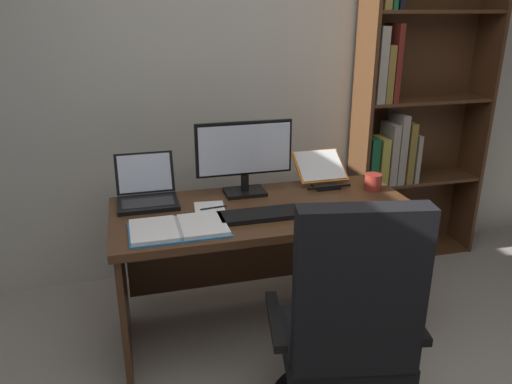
% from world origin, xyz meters
% --- Properties ---
extents(wall_back, '(5.40, 0.12, 2.52)m').
position_xyz_m(wall_back, '(0.00, 1.94, 1.26)').
color(wall_back, beige).
rests_on(wall_back, ground).
extents(desk, '(1.56, 0.70, 0.75)m').
position_xyz_m(desk, '(-0.07, 1.13, 0.54)').
color(desk, '#4C2D19').
rests_on(desk, ground).
extents(bookshelf, '(0.93, 0.28, 2.26)m').
position_xyz_m(bookshelf, '(1.12, 1.73, 1.05)').
color(bookshelf, '#4C2D19').
rests_on(bookshelf, ground).
extents(office_chair, '(0.67, 0.60, 1.09)m').
position_xyz_m(office_chair, '(0.06, 0.29, 0.46)').
color(office_chair, black).
rests_on(office_chair, ground).
extents(monitor, '(0.53, 0.16, 0.40)m').
position_xyz_m(monitor, '(-0.12, 1.28, 0.96)').
color(monitor, black).
rests_on(monitor, desk).
extents(laptop, '(0.31, 0.31, 0.24)m').
position_xyz_m(laptop, '(-0.64, 1.29, 0.80)').
color(laptop, black).
rests_on(laptop, desk).
extents(keyboard, '(0.42, 0.15, 0.02)m').
position_xyz_m(keyboard, '(-0.12, 0.94, 0.76)').
color(keyboard, black).
rests_on(keyboard, desk).
extents(computer_mouse, '(0.06, 0.10, 0.04)m').
position_xyz_m(computer_mouse, '(0.18, 0.94, 0.77)').
color(computer_mouse, black).
rests_on(computer_mouse, desk).
extents(reading_stand_with_book, '(0.29, 0.27, 0.17)m').
position_xyz_m(reading_stand_with_book, '(0.35, 1.34, 0.83)').
color(reading_stand_with_book, black).
rests_on(reading_stand_with_book, desk).
extents(open_binder, '(0.45, 0.28, 0.02)m').
position_xyz_m(open_binder, '(-0.53, 0.89, 0.76)').
color(open_binder, '#2D84C6').
rests_on(open_binder, desk).
extents(notepad, '(0.17, 0.22, 0.01)m').
position_xyz_m(notepad, '(-0.35, 1.08, 0.76)').
color(notepad, white).
rests_on(notepad, desk).
extents(pen, '(0.14, 0.03, 0.01)m').
position_xyz_m(pen, '(-0.33, 1.08, 0.77)').
color(pen, black).
rests_on(pen, notepad).
extents(coffee_mug, '(0.10, 0.10, 0.09)m').
position_xyz_m(coffee_mug, '(0.59, 1.15, 0.80)').
color(coffee_mug, maroon).
rests_on(coffee_mug, desk).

